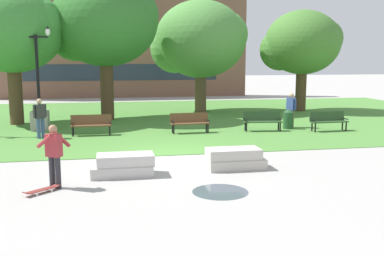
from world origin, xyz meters
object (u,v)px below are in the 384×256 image
at_px(concrete_block_left, 235,159).
at_px(lamp_post_left, 39,109).
at_px(park_bench_near_right, 190,121).
at_px(person_bystander_near_lawn, 40,116).
at_px(trash_bin, 288,119).
at_px(park_bench_near_left, 262,120).
at_px(concrete_block_center, 123,165).
at_px(park_bench_far_left, 328,120).
at_px(skateboard, 42,190).
at_px(person_bystander_far_lawn, 291,108).
at_px(person_skateboarder, 54,152).
at_px(park_bench_far_right, 91,124).

xyz_separation_m(concrete_block_left, lamp_post_left, (-7.04, 9.00, 0.71)).
height_order(park_bench_near_right, person_bystander_near_lawn, person_bystander_near_lawn).
height_order(lamp_post_left, trash_bin, lamp_post_left).
bearing_deg(trash_bin, park_bench_near_left, -165.50).
bearing_deg(concrete_block_center, lamp_post_left, 111.30).
height_order(concrete_block_center, park_bench_far_left, park_bench_far_left).
bearing_deg(skateboard, person_bystander_far_lawn, 40.37).
xyz_separation_m(concrete_block_left, park_bench_near_left, (3.33, 6.77, 0.23)).
height_order(lamp_post_left, person_bystander_near_lawn, lamp_post_left).
height_order(skateboard, person_bystander_far_lawn, person_bystander_far_lawn).
xyz_separation_m(person_skateboarder, park_bench_near_right, (5.15, 8.04, -0.44)).
xyz_separation_m(concrete_block_center, lamp_post_left, (-3.59, 9.21, 0.71)).
distance_m(skateboard, lamp_post_left, 10.71).
xyz_separation_m(park_bench_near_left, park_bench_far_right, (-7.92, 0.29, 0.00)).
height_order(park_bench_near_right, person_bystander_far_lawn, person_bystander_far_lawn).
relative_size(skateboard, person_bystander_far_lawn, 0.52).
xyz_separation_m(person_bystander_near_lawn, person_bystander_far_lawn, (11.77, 0.86, 0.00)).
bearing_deg(park_bench_near_right, concrete_block_left, -88.78).
distance_m(lamp_post_left, person_bystander_near_lawn, 2.39).
bearing_deg(person_skateboarder, concrete_block_left, 12.40).
height_order(park_bench_near_left, park_bench_far_left, same).
distance_m(park_bench_near_left, park_bench_far_right, 7.92).
xyz_separation_m(concrete_block_center, park_bench_near_left, (6.78, 6.98, 0.23)).
distance_m(person_skateboarder, park_bench_far_right, 8.26).
relative_size(trash_bin, person_bystander_near_lawn, 0.56).
xyz_separation_m(park_bench_near_left, trash_bin, (1.46, 0.38, -0.04)).
distance_m(person_skateboarder, lamp_post_left, 10.32).
relative_size(lamp_post_left, person_bystander_near_lawn, 2.85).
bearing_deg(park_bench_near_right, concrete_block_center, -115.04).
bearing_deg(park_bench_near_right, park_bench_far_left, -6.18).
relative_size(person_bystander_near_lawn, person_bystander_far_lawn, 1.00).
bearing_deg(person_bystander_near_lawn, park_bench_near_right, 2.10).
xyz_separation_m(skateboard, park_bench_far_right, (1.00, 8.62, 0.45)).
relative_size(concrete_block_center, park_bench_far_right, 1.02).
xyz_separation_m(park_bench_far_left, person_bystander_near_lawn, (-13.08, 0.47, 0.44)).
xyz_separation_m(concrete_block_left, trash_bin, (4.79, 7.15, 0.20)).
bearing_deg(concrete_block_left, park_bench_near_right, 91.22).
distance_m(person_skateboarder, person_bystander_near_lawn, 7.93).
height_order(park_bench_far_right, person_bystander_far_lawn, person_bystander_far_lawn).
xyz_separation_m(park_bench_near_left, park_bench_far_left, (3.05, -0.60, 0.00)).
distance_m(concrete_block_center, person_bystander_far_lawn, 11.51).
bearing_deg(park_bench_near_left, trash_bin, 14.50).
bearing_deg(skateboard, trash_bin, 40.02).
xyz_separation_m(park_bench_far_left, person_bystander_far_lawn, (-1.31, 1.33, 0.44)).
relative_size(concrete_block_center, person_skateboarder, 1.08).
relative_size(skateboard, park_bench_far_right, 0.50).
xyz_separation_m(concrete_block_center, skateboard, (-2.14, -1.36, -0.22)).
bearing_deg(lamp_post_left, park_bench_near_right, -17.13).
xyz_separation_m(lamp_post_left, trash_bin, (11.83, -1.85, -0.51)).
height_order(concrete_block_center, person_bystander_near_lawn, person_bystander_near_lawn).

